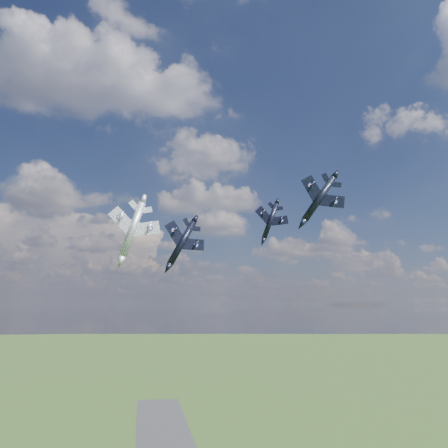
{
  "coord_description": "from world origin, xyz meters",
  "views": [
    {
      "loc": [
        -13.59,
        -75.76,
        65.13
      ],
      "look_at": [
        2.8,
        11.93,
        81.74
      ],
      "focal_mm": 35.0,
      "sensor_mm": 36.0,
      "label": 1
    }
  ],
  "objects": [
    {
      "name": "jet_right_navy",
      "position": [
        15.55,
        -7.94,
        82.93
      ],
      "size": [
        11.23,
        14.0,
        7.21
      ],
      "primitive_type": null,
      "rotation": [
        0.0,
        0.61,
        -0.22
      ],
      "color": "black"
    },
    {
      "name": "jet_high_navy",
      "position": [
        17.05,
        25.96,
        85.56
      ],
      "size": [
        11.37,
        14.07,
        5.69
      ],
      "primitive_type": null,
      "rotation": [
        0.0,
        0.36,
        -0.16
      ],
      "color": "black"
    },
    {
      "name": "jet_left_silver",
      "position": [
        -15.88,
        13.77,
        80.33
      ],
      "size": [
        13.55,
        17.26,
        6.68
      ],
      "primitive_type": null,
      "rotation": [
        0.0,
        0.31,
        0.09
      ],
      "color": "#92949B"
    },
    {
      "name": "jet_lead_navy",
      "position": [
        -5.54,
        15.93,
        78.16
      ],
      "size": [
        13.7,
        16.62,
        7.66
      ],
      "primitive_type": null,
      "rotation": [
        0.0,
        0.5,
        0.24
      ],
      "color": "black"
    }
  ]
}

